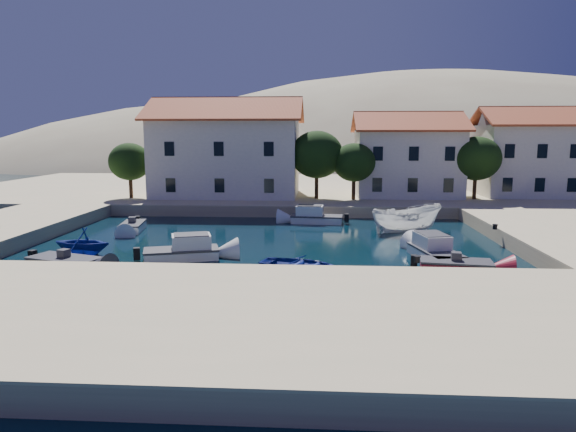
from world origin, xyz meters
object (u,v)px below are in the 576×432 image
object	(u,v)px
building_left	(227,146)
building_right	(525,151)
boat_east	(406,232)
cabin_cruiser_east	(436,252)
cabin_cruiser_south	(181,251)
rowboat_south	(301,271)
building_mid	(407,153)

from	to	relation	value
building_left	building_right	world-z (taller)	building_left
boat_east	cabin_cruiser_east	bearing A→B (deg)	161.65
cabin_cruiser_south	rowboat_south	bearing A→B (deg)	-34.57
cabin_cruiser_south	boat_east	world-z (taller)	cabin_cruiser_south
building_left	building_mid	world-z (taller)	building_left
building_left	building_mid	xyz separation A→B (m)	(18.00, 1.00, -0.71)
cabin_cruiser_east	boat_east	xyz separation A→B (m)	(-0.24, 8.60, -0.48)
rowboat_south	cabin_cruiser_east	xyz separation A→B (m)	(7.58, 2.91, 0.48)
cabin_cruiser_south	rowboat_south	distance (m)	7.31
building_mid	cabin_cruiser_south	size ratio (longest dim) A/B	2.31
building_left	building_right	bearing A→B (deg)	3.81
cabin_cruiser_south	building_left	bearing A→B (deg)	76.68
building_mid	rowboat_south	bearing A→B (deg)	-110.00
rowboat_south	cabin_cruiser_east	world-z (taller)	cabin_cruiser_east
building_right	boat_east	size ratio (longest dim) A/B	1.69
building_right	boat_east	distance (m)	22.12
building_left	building_mid	distance (m)	18.04
building_left	cabin_cruiser_east	bearing A→B (deg)	-54.75
building_left	rowboat_south	world-z (taller)	building_left
building_right	rowboat_south	bearing A→B (deg)	-128.22
building_mid	building_right	world-z (taller)	building_right
building_right	cabin_cruiser_south	xyz separation A→B (m)	(-28.58, -25.25, -5.00)
building_right	cabin_cruiser_south	bearing A→B (deg)	-138.54
building_left	building_right	size ratio (longest dim) A/B	1.56
building_right	cabin_cruiser_south	world-z (taller)	building_right
building_right	cabin_cruiser_east	size ratio (longest dim) A/B	2.00
rowboat_south	cabin_cruiser_east	size ratio (longest dim) A/B	0.93
cabin_cruiser_south	cabin_cruiser_east	distance (m)	14.54
boat_east	building_mid	bearing A→B (deg)	-28.66
building_left	cabin_cruiser_east	xyz separation A→B (m)	(15.94, -22.56, -5.46)
cabin_cruiser_south	rowboat_south	xyz separation A→B (m)	(6.95, -2.22, -0.48)
building_left	cabin_cruiser_east	size ratio (longest dim) A/B	3.12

